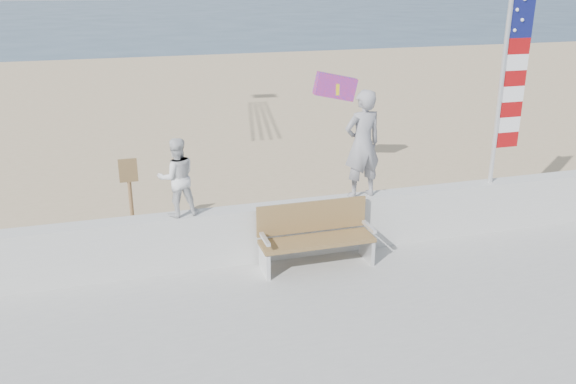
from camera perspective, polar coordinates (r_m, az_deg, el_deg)
name	(u,v)px	position (r m, az deg, el deg)	size (l,w,h in m)	color
ground	(311,330)	(8.46, 2.20, -12.81)	(220.00, 220.00, 0.00)	#2E465C
sand	(205,151)	(16.54, -7.75, 3.79)	(90.00, 40.00, 0.08)	tan
seawall	(273,231)	(9.86, -1.45, -3.67)	(30.00, 0.35, 0.90)	beige
adult	(362,144)	(9.88, 6.98, 4.47)	(0.65, 0.42, 1.77)	gray
child	(177,177)	(9.24, -10.35, 1.36)	(0.59, 0.46, 1.21)	silver
bench	(315,235)	(9.59, 2.56, -4.00)	(1.80, 0.57, 1.00)	olive
flag	(509,73)	(10.95, 19.99, 10.44)	(0.50, 0.08, 3.50)	white
parafoil_kite	(336,87)	(13.84, 4.53, 9.78)	(1.01, 0.34, 0.68)	#FF301C
sign	(130,191)	(11.06, -14.56, 0.08)	(0.32, 0.07, 1.46)	olive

